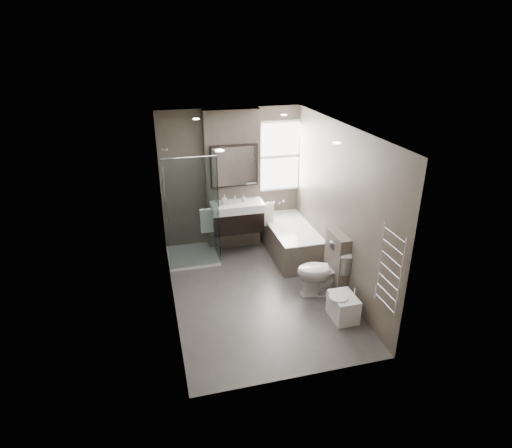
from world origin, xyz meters
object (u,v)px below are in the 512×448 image
object	(u,v)px
toilet	(322,272)
bidet	(343,307)
bathtub	(291,239)
vanity	(237,216)

from	to	relation	value
toilet	bidet	world-z (taller)	toilet
toilet	bathtub	bearing A→B (deg)	-164.51
bathtub	bidet	bearing A→B (deg)	-87.50
bathtub	bidet	distance (m)	2.06
toilet	bidet	distance (m)	0.71
toilet	vanity	bearing A→B (deg)	-136.70
bathtub	bidet	size ratio (longest dim) A/B	3.32
vanity	bidet	size ratio (longest dim) A/B	1.97
vanity	bidet	world-z (taller)	vanity
bathtub	vanity	bearing A→B (deg)	160.63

